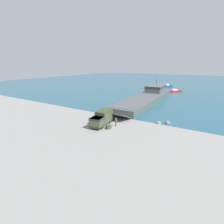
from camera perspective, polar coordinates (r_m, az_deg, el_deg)
name	(u,v)px	position (r m, az deg, el deg)	size (l,w,h in m)	color
ground_plane	(108,125)	(36.64, -1.38, -4.30)	(240.00, 240.00, 0.00)	gray
water_surface	(189,83)	(127.02, 23.87, 8.64)	(240.00, 180.00, 0.01)	#285B70
landing_craft	(148,96)	(61.56, 11.58, 5.02)	(9.97, 41.57, 6.70)	#56605B
military_truck	(102,118)	(36.51, -3.29, -1.93)	(3.48, 7.21, 2.91)	#475638
soldier_on_ramp	(116,121)	(35.64, 1.27, -3.06)	(0.50, 0.43, 1.83)	#566042
moored_boat_a	(173,91)	(83.97, 19.31, 6.47)	(7.21, 8.14, 1.28)	#B22323
moored_boat_b	(167,86)	(99.93, 17.51, 8.06)	(4.56, 7.08, 1.90)	navy
cargo_crate	(108,127)	(34.55, -1.16, -4.89)	(0.75, 0.90, 0.75)	#3D4C33
shoreline_rock_a	(159,123)	(38.98, 14.96, -3.61)	(1.12, 1.12, 1.12)	gray
shoreline_rock_b	(102,113)	(45.85, -3.15, -0.21)	(0.67, 0.67, 0.67)	#66605B
shoreline_rock_c	(168,124)	(39.43, 17.69, -3.60)	(1.26, 1.26, 1.26)	gray
shoreline_rock_d	(104,112)	(45.99, -2.60, -0.15)	(0.56, 0.56, 0.56)	gray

